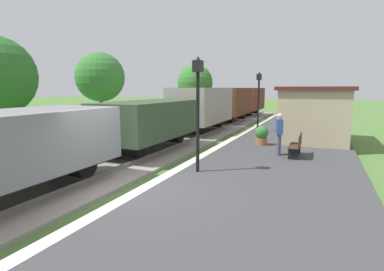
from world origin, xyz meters
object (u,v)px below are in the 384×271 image
(station_hut, at_px, (314,113))
(lamp_post_far, at_px, (259,91))
(lamp_post_near, at_px, (198,93))
(tree_field_left, at_px, (195,83))
(potted_planter, at_px, (262,135))
(person_waiting, at_px, (279,132))
(bench_near_hut, at_px, (297,145))
(tree_trackside_far, at_px, (100,77))
(freight_train, at_px, (207,109))

(station_hut, relative_size, lamp_post_far, 1.57)
(lamp_post_near, relative_size, tree_field_left, 0.73)
(potted_planter, height_order, tree_field_left, tree_field_left)
(person_waiting, relative_size, lamp_post_far, 0.46)
(lamp_post_far, bearing_deg, station_hut, -22.26)
(person_waiting, relative_size, lamp_post_near, 0.46)
(station_hut, height_order, lamp_post_far, lamp_post_far)
(person_waiting, bearing_deg, lamp_post_near, 44.92)
(bench_near_hut, height_order, potted_planter, potted_planter)
(tree_trackside_far, relative_size, tree_field_left, 1.07)
(person_waiting, xyz_separation_m, lamp_post_near, (-2.10, -3.65, 1.62))
(freight_train, xyz_separation_m, lamp_post_near, (3.52, -10.35, 1.22))
(bench_near_hut, height_order, tree_field_left, tree_field_left)
(freight_train, xyz_separation_m, potted_planter, (4.56, -4.69, -0.86))
(potted_planter, distance_m, tree_field_left, 14.37)
(bench_near_hut, bearing_deg, lamp_post_far, 113.67)
(potted_planter, relative_size, tree_trackside_far, 0.17)
(potted_planter, height_order, tree_trackside_far, tree_trackside_far)
(bench_near_hut, relative_size, potted_planter, 1.64)
(station_hut, height_order, bench_near_hut, station_hut)
(freight_train, bearing_deg, person_waiting, -50.02)
(lamp_post_near, bearing_deg, freight_train, 108.79)
(bench_near_hut, bearing_deg, freight_train, 133.17)
(person_waiting, distance_m, lamp_post_near, 4.51)
(potted_planter, relative_size, lamp_post_far, 0.25)
(bench_near_hut, relative_size, tree_field_left, 0.30)
(potted_planter, bearing_deg, lamp_post_near, -100.35)
(station_hut, distance_m, potted_planter, 3.85)
(bench_near_hut, bearing_deg, potted_planter, 130.75)
(station_hut, relative_size, person_waiting, 3.39)
(lamp_post_near, height_order, lamp_post_far, same)
(freight_train, distance_m, potted_planter, 6.59)
(station_hut, bearing_deg, bench_near_hut, -95.43)
(potted_planter, xyz_separation_m, tree_trackside_far, (-11.91, 2.96, 2.99))
(tree_trackside_far, height_order, tree_field_left, tree_trackside_far)
(bench_near_hut, xyz_separation_m, lamp_post_far, (-2.80, 6.38, 2.08))
(lamp_post_near, bearing_deg, lamp_post_far, 90.00)
(station_hut, height_order, potted_planter, station_hut)
(bench_near_hut, bearing_deg, person_waiting, 177.20)
(freight_train, distance_m, lamp_post_far, 3.74)
(station_hut, distance_m, person_waiting, 5.17)
(freight_train, bearing_deg, bench_near_hut, -46.83)
(lamp_post_far, relative_size, tree_trackside_far, 0.68)
(station_hut, height_order, lamp_post_near, lamp_post_near)
(potted_planter, bearing_deg, bench_near_hut, -49.25)
(freight_train, height_order, person_waiting, freight_train)
(potted_planter, height_order, lamp_post_near, lamp_post_near)
(person_waiting, bearing_deg, lamp_post_far, -86.88)
(freight_train, xyz_separation_m, tree_field_left, (-3.64, 6.80, 1.88))
(lamp_post_far, distance_m, tree_field_left, 10.14)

